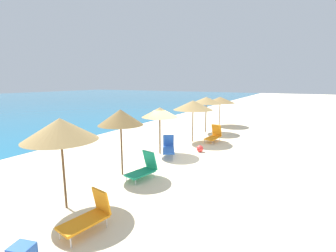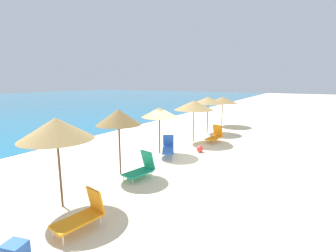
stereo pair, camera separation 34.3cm
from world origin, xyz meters
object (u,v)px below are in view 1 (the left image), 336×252
Objects in this scene: beach_umbrella_2 at (121,117)px; lounge_chair_3 at (90,215)px; lounge_chair_0 at (214,135)px; beach_umbrella_5 at (206,100)px; beach_ball at (200,149)px; beach_umbrella_1 at (60,129)px; beach_umbrella_3 at (160,112)px; beach_umbrella_6 at (220,100)px; beach_umbrella_4 at (193,105)px; lounge_chair_1 at (144,168)px; lounge_chair_2 at (169,147)px.

lounge_chair_3 is (-3.64, -1.88, -2.11)m from beach_umbrella_2.
beach_umbrella_5 is at bearing -54.29° from lounge_chair_0.
lounge_chair_3 is 8.61m from beach_ball.
beach_ball is at bearing 96.96° from lounge_chair_0.
beach_umbrella_5 is at bearing 17.44° from beach_ball.
beach_umbrella_1 is 13.61m from beach_umbrella_5.
beach_umbrella_3 is 10.56m from beach_umbrella_6.
beach_umbrella_1 is at bearing -175.14° from beach_umbrella_2.
beach_umbrella_6 is 6.87× the size of beach_ball.
beach_umbrella_1 reaches higher than beach_ball.
beach_umbrella_1 is at bearing -178.91° from beach_umbrella_6.
beach_umbrella_4 is 1.04× the size of beach_umbrella_6.
lounge_chair_0 is at bearing 2.34° from beach_ball.
lounge_chair_0 is at bearing -82.69° from lounge_chair_1.
beach_umbrella_6 reaches higher than beach_umbrella_3.
beach_umbrella_6 is at bearing 1.09° from beach_umbrella_1.
lounge_chair_3 reaches higher than beach_ball.
beach_umbrella_6 is at bearing -0.79° from beach_umbrella_3.
lounge_chair_2 is (3.53, -0.37, -2.11)m from beach_umbrella_2.
lounge_chair_2 is at bearing 137.75° from beach_ball.
beach_umbrella_3 is at bearing 71.88° from lounge_chair_0.
beach_umbrella_1 reaches higher than beach_umbrella_2.
beach_umbrella_6 is at bearing -117.30° from lounge_chair_2.
beach_umbrella_5 is 10.58m from lounge_chair_1.
beach_umbrella_6 is at bearing -74.31° from lounge_chair_1.
beach_umbrella_1 reaches higher than lounge_chair_3.
beach_umbrella_5 is 14.39m from lounge_chair_3.
beach_umbrella_6 is (10.56, -0.15, 0.01)m from beach_umbrella_3.
beach_umbrella_6 is at bearing 2.66° from beach_umbrella_4.
lounge_chair_3 is at bearing 113.49° from lounge_chair_1.
beach_umbrella_4 is 0.99× the size of beach_umbrella_5.
beach_umbrella_2 is at bearing -179.72° from beach_umbrella_5.
beach_umbrella_5 is at bearing -72.75° from lounge_chair_1.
beach_umbrella_4 is at bearing -177.34° from beach_umbrella_6.
beach_ball is (-2.14, -1.41, -2.30)m from beach_umbrella_4.
lounge_chair_1 is 3.43m from lounge_chair_2.
beach_ball is (1.43, -1.30, -0.26)m from lounge_chair_2.
beach_umbrella_3 is (3.57, 0.21, -0.19)m from beach_umbrella_2.
beach_umbrella_3 is 0.94× the size of beach_umbrella_4.
beach_umbrella_1 reaches higher than lounge_chair_2.
beach_umbrella_2 is at bearing -53.59° from lounge_chair_3.
lounge_chair_1 is at bearing 71.67° from lounge_chair_2.
beach_umbrella_1 is 1.02× the size of beach_umbrella_2.
lounge_chair_2 is (-0.04, -0.58, -1.92)m from beach_umbrella_3.
beach_umbrella_1 is 17.28m from beach_umbrella_6.
beach_umbrella_5 is 1.64× the size of lounge_chair_2.
beach_umbrella_2 is at bearing 19.90° from lounge_chair_1.
beach_umbrella_2 is 2.38m from lounge_chair_1.
lounge_chair_2 is at bearing 79.05° from lounge_chair_0.
beach_umbrella_5 reaches higher than beach_umbrella_4.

